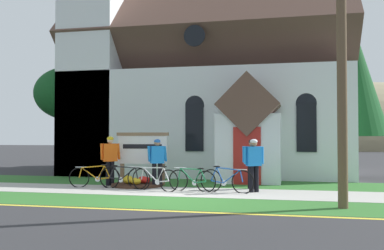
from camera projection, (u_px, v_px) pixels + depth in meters
ground at (201, 184)px, 16.06m from camera, size 140.00×140.00×0.00m
sidewalk_slab at (168, 191)px, 13.79m from camera, size 32.00×2.37×0.01m
grass_verge at (144, 202)px, 11.55m from camera, size 32.00×2.21×0.01m
church_lawn at (187, 183)px, 16.37m from camera, size 24.00×2.91×0.01m
curb_paint_stripe at (127, 209)px, 10.32m from camera, size 28.00×0.16×0.01m
church_building at (204, 81)px, 21.96m from camera, size 13.26×10.53×13.16m
church_sign at (143, 150)px, 15.78m from camera, size 1.94×0.26×1.90m
flower_bed at (137, 183)px, 15.23m from camera, size 1.81×1.81×0.34m
bicycle_yellow at (155, 179)px, 13.95m from camera, size 1.72×0.55×0.83m
bicycle_blue at (95, 177)px, 14.89m from camera, size 1.72×0.44×0.82m
bicycle_red at (226, 180)px, 13.51m from camera, size 1.75×0.44×0.85m
bicycle_white at (123, 177)px, 14.47m from camera, size 1.80×0.25×0.81m
bicycle_black at (192, 180)px, 13.81m from camera, size 1.64×0.46×0.78m
cyclist_in_green_jersey at (254, 161)px, 13.57m from camera, size 0.60×0.43×1.67m
cyclist_in_orange_jersey at (252, 160)px, 14.46m from camera, size 0.65×0.27×1.66m
cyclist_in_red_jersey at (157, 159)px, 15.01m from camera, size 0.60×0.47×1.66m
cyclist_in_blue_jersey at (110, 157)px, 15.40m from camera, size 0.61×0.47×1.75m
utility_pole at (337, 8)px, 10.67m from camera, size 3.12×0.28×8.90m
roadside_conifer at (351, 75)px, 18.59m from camera, size 3.08×3.08×7.03m
yard_deciduous_tree at (69, 94)px, 22.12m from camera, size 3.45×3.45×5.30m
distant_hill at (326, 147)px, 74.06m from camera, size 86.64×46.01×21.59m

